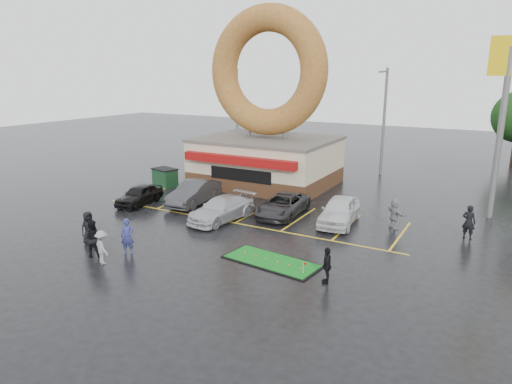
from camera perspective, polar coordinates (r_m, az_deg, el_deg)
The scene contains 19 objects.
ground at distance 24.30m, azimuth -6.94°, elevation -6.08°, with size 120.00×120.00×0.00m, color black.
donut_shop at distance 35.58m, azimuth 1.34°, elevation 8.03°, with size 10.20×8.70×13.50m.
shell_sign at distance 30.26m, azimuth 28.73°, elevation 10.66°, with size 2.20×0.36×10.60m.
streetlight_left at distance 45.02m, azimuth -2.42°, elevation 9.81°, with size 0.40×2.21×9.00m.
streetlight_mid at distance 40.48m, azimuth 15.69°, elevation 8.75°, with size 0.40×2.21×9.00m.
car_black at distance 31.52m, azimuth -14.38°, elevation -0.33°, with size 1.56×3.88×1.32m, color black.
car_dgrey at distance 30.82m, azimuth -7.75°, elevation -0.09°, with size 1.67×4.78×1.58m, color #323234.
car_silver at distance 27.32m, azimuth -4.32°, elevation -2.12°, with size 1.95×4.81×1.39m, color #B7B7BC.
car_grey at distance 28.19m, azimuth 3.37°, elevation -1.65°, with size 2.19×4.75×1.32m, color #29292B.
car_white at distance 27.02m, azimuth 10.37°, elevation -2.32°, with size 1.85×4.61×1.57m, color silver.
person_blue at distance 23.04m, azimuth -15.77°, elevation -5.37°, with size 0.65×0.42×1.77m, color navy.
person_blackjkt at distance 23.23m, azimuth -19.78°, elevation -5.49°, with size 0.88×0.68×1.81m, color black.
person_hoodie at distance 22.26m, azimuth -18.68°, elevation -6.56°, with size 1.03×0.59×1.59m, color gray.
person_bystander at distance 24.95m, azimuth -20.19°, elevation -4.23°, with size 0.85×0.55×1.74m, color black.
person_cameraman at distance 19.47m, azimuth 8.87°, elevation -9.03°, with size 0.93×0.39×1.58m, color black.
person_walker_near at distance 26.90m, azimuth 16.94°, elevation -2.58°, with size 1.64×0.52×1.77m, color gray.
person_walker_far at distance 26.64m, azimuth 25.05°, elevation -3.42°, with size 0.68×0.44×1.86m, color black.
dumpster at distance 36.33m, azimuth -11.30°, elevation 1.78°, with size 1.80×1.20×1.30m, color #183E22.
putting_green at distance 21.54m, azimuth 1.98°, elevation -8.65°, with size 4.78×2.50×0.57m.
Camera 1 is at (13.60, -18.23, 8.54)m, focal length 32.00 mm.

